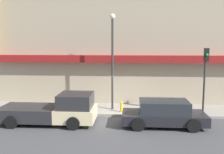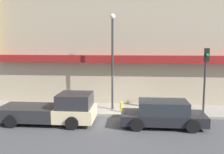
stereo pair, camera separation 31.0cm
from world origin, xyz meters
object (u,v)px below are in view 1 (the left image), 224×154
Objects in this scene: parked_car at (164,113)px; traffic_light at (205,69)px; fire_hydrant at (121,107)px; street_lamp at (112,52)px; pickup_truck at (55,110)px.

traffic_light is (2.75, 2.07, 2.25)m from parked_car.
street_lamp is (-0.63, 0.61, 3.53)m from fire_hydrant.
fire_hydrant is at bearing -44.15° from street_lamp.
parked_car is 6.69× the size of fire_hydrant.
pickup_truck is at bearing -166.87° from traffic_light.
parked_car is 0.73× the size of street_lamp.
traffic_light reaches higher than parked_car.
parked_car is 1.11× the size of traffic_light.
pickup_truck reaches higher than fire_hydrant.
pickup_truck is 4.33m from fire_hydrant.
traffic_light is at bearing -1.13° from fire_hydrant.
parked_car is at bearing -142.96° from traffic_light.
street_lamp reaches higher than fire_hydrant.
street_lamp reaches higher than parked_car.
pickup_truck is 1.18× the size of parked_car.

